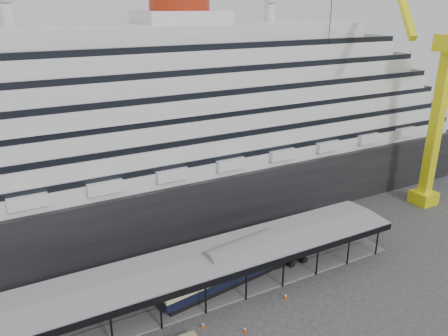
% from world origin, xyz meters
% --- Properties ---
extents(ground, '(200.00, 200.00, 0.00)m').
position_xyz_m(ground, '(0.00, 0.00, 0.00)').
color(ground, '#323235').
rests_on(ground, ground).
extents(cruise_ship, '(130.00, 30.00, 43.90)m').
position_xyz_m(cruise_ship, '(0.05, 32.00, 18.35)').
color(cruise_ship, black).
rests_on(cruise_ship, ground).
extents(platform_canopy, '(56.00, 9.18, 5.30)m').
position_xyz_m(platform_canopy, '(0.00, 5.00, 2.36)').
color(platform_canopy, slate).
rests_on(platform_canopy, ground).
extents(crane_yellow, '(23.83, 18.78, 47.60)m').
position_xyz_m(crane_yellow, '(47.06, 10.54, 19.96)').
color(crane_yellow, yellow).
rests_on(crane_yellow, ground).
extents(pullman_carriage, '(25.37, 6.66, 24.70)m').
position_xyz_m(pullman_carriage, '(4.59, 5.00, 2.97)').
color(pullman_carriage, black).
rests_on(pullman_carriage, ground).
extents(traffic_cone_left, '(0.55, 0.55, 0.82)m').
position_xyz_m(traffic_cone_left, '(-4.32, -1.26, 0.41)').
color(traffic_cone_left, '#D34E0B').
rests_on(traffic_cone_left, ground).
extents(traffic_cone_mid, '(0.50, 0.50, 0.77)m').
position_xyz_m(traffic_cone_mid, '(-0.33, -4.25, 0.38)').
color(traffic_cone_mid, red).
rests_on(traffic_cone_mid, ground).
extents(traffic_cone_right, '(0.46, 0.46, 0.85)m').
position_xyz_m(traffic_cone_right, '(7.46, -1.43, 0.42)').
color(traffic_cone_right, red).
rests_on(traffic_cone_right, ground).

